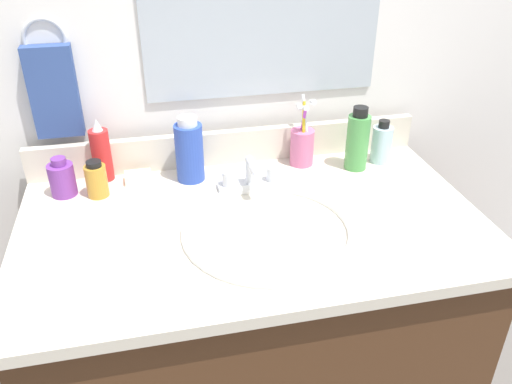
{
  "coord_description": "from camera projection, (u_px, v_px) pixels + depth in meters",
  "views": [
    {
      "loc": [
        -0.21,
        -0.96,
        1.42
      ],
      "look_at": [
        0.01,
        0.0,
        0.85
      ],
      "focal_mm": 36.85,
      "sensor_mm": 36.0,
      "label": 1
    }
  ],
  "objects": [
    {
      "name": "countertop",
      "position": [
        253.0,
        225.0,
        1.17
      ],
      "size": [
        1.03,
        0.61,
        0.03
      ],
      "primitive_type": "cube",
      "color": "beige",
      "rests_on": "vanity_cabinet"
    },
    {
      "name": "sink_basin",
      "position": [
        269.0,
        243.0,
        1.14
      ],
      "size": [
        0.38,
        0.38,
        0.11
      ],
      "color": "white",
      "rests_on": "countertop"
    },
    {
      "name": "faucet",
      "position": [
        251.0,
        178.0,
        1.27
      ],
      "size": [
        0.16,
        0.1,
        0.08
      ],
      "color": "silver",
      "rests_on": "countertop"
    },
    {
      "name": "bottle_oil_amber",
      "position": [
        96.0,
        180.0,
        1.24
      ],
      "size": [
        0.05,
        0.05,
        0.09
      ],
      "color": "gold",
      "rests_on": "countertop"
    },
    {
      "name": "hand_towel",
      "position": [
        54.0,
        92.0,
        1.24
      ],
      "size": [
        0.11,
        0.04,
        0.22
      ],
      "primitive_type": "cube",
      "color": "#334C8C"
    },
    {
      "name": "soap_bar",
      "position": [
        138.0,
        177.0,
        1.31
      ],
      "size": [
        0.06,
        0.04,
        0.02
      ],
      "primitive_type": "cube",
      "color": "white",
      "rests_on": "countertop"
    },
    {
      "name": "cup_pink",
      "position": [
        302.0,
        145.0,
        1.38
      ],
      "size": [
        0.06,
        0.08,
        0.19
      ],
      "color": "#D16693",
      "rests_on": "countertop"
    },
    {
      "name": "towel_ring",
      "position": [
        45.0,
        39.0,
        1.2
      ],
      "size": [
        0.1,
        0.01,
        0.1
      ],
      "primitive_type": "torus",
      "rotation": [
        1.57,
        0.0,
        0.0
      ],
      "color": "silver"
    },
    {
      "name": "bottle_shampoo_blue",
      "position": [
        189.0,
        151.0,
        1.29
      ],
      "size": [
        0.07,
        0.07,
        0.17
      ],
      "color": "#2D4CB2",
      "rests_on": "countertop"
    },
    {
      "name": "bottle_gel_clear",
      "position": [
        382.0,
        143.0,
        1.39
      ],
      "size": [
        0.05,
        0.05,
        0.12
      ],
      "color": "silver",
      "rests_on": "countertop"
    },
    {
      "name": "bottle_toner_green",
      "position": [
        358.0,
        141.0,
        1.35
      ],
      "size": [
        0.06,
        0.06,
        0.17
      ],
      "color": "#4C9E4C",
      "rests_on": "countertop"
    },
    {
      "name": "vanity_cabinet",
      "position": [
        253.0,
        350.0,
        1.37
      ],
      "size": [
        0.99,
        0.56,
        0.76
      ],
      "primitive_type": "cube",
      "color": "#4C2D19",
      "rests_on": "ground_plane"
    },
    {
      "name": "backsplash",
      "position": [
        229.0,
        147.0,
        1.39
      ],
      "size": [
        1.03,
        0.02,
        0.09
      ],
      "primitive_type": "cube",
      "color": "beige",
      "rests_on": "countertop"
    },
    {
      "name": "bottle_spray_red",
      "position": [
        101.0,
        153.0,
        1.3
      ],
      "size": [
        0.05,
        0.05,
        0.16
      ],
      "color": "red",
      "rests_on": "countertop"
    },
    {
      "name": "bottle_cream_purple",
      "position": [
        62.0,
        179.0,
        1.24
      ],
      "size": [
        0.06,
        0.06,
        0.1
      ],
      "color": "#7A3899",
      "rests_on": "countertop"
    },
    {
      "name": "back_wall",
      "position": [
        227.0,
        194.0,
        1.53
      ],
      "size": [
        2.13,
        0.04,
        1.3
      ],
      "primitive_type": "cube",
      "color": "white",
      "rests_on": "ground_plane"
    }
  ]
}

